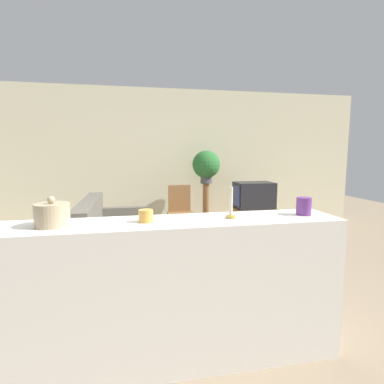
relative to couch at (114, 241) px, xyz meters
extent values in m
plane|color=gray|center=(0.50, -1.47, -0.30)|extent=(14.00, 14.00, 0.00)
cube|color=beige|center=(0.50, 1.96, 1.05)|extent=(9.00, 0.06, 2.70)
cube|color=#605B51|center=(0.04, 0.00, -0.07)|extent=(0.88, 1.68, 0.47)
cube|color=#605B51|center=(-0.30, 0.00, 0.36)|extent=(0.20, 1.68, 0.39)
cube|color=#605B51|center=(0.04, -0.76, 0.01)|extent=(0.88, 0.16, 0.62)
cube|color=#605B51|center=(0.04, 0.76, 0.01)|extent=(0.88, 0.16, 0.62)
cube|color=olive|center=(2.34, 0.85, -0.05)|extent=(0.73, 0.48, 0.51)
cube|color=#232328|center=(2.34, 0.85, 0.43)|extent=(0.64, 0.46, 0.45)
cube|color=navy|center=(2.01, 0.85, 0.43)|extent=(0.02, 0.38, 0.35)
cube|color=olive|center=(1.08, 1.01, 0.11)|extent=(0.44, 0.44, 0.04)
cube|color=olive|center=(1.08, 1.22, 0.36)|extent=(0.40, 0.04, 0.47)
cylinder|color=olive|center=(0.89, 0.82, -0.11)|extent=(0.04, 0.04, 0.39)
cylinder|color=olive|center=(1.27, 0.82, -0.11)|extent=(0.04, 0.04, 0.39)
cylinder|color=olive|center=(0.89, 1.20, -0.11)|extent=(0.04, 0.04, 0.39)
cylinder|color=olive|center=(1.27, 1.20, -0.11)|extent=(0.04, 0.04, 0.39)
cylinder|color=olive|center=(1.62, 1.43, 0.15)|extent=(0.12, 0.12, 0.90)
cylinder|color=#4C4C51|center=(1.62, 1.43, 0.66)|extent=(0.21, 0.21, 0.13)
sphere|color=#2D7033|center=(1.62, 1.43, 0.95)|extent=(0.51, 0.51, 0.51)
cube|color=white|center=(0.50, -2.03, 0.20)|extent=(2.38, 0.44, 1.02)
cylinder|color=tan|center=(-0.23, -2.03, 0.78)|extent=(0.21, 0.21, 0.14)
sphere|color=tan|center=(-0.23, -2.03, 0.88)|extent=(0.05, 0.05, 0.05)
cylinder|color=gold|center=(0.34, -2.03, 0.75)|extent=(0.10, 0.10, 0.08)
cylinder|color=#B7933D|center=(0.93, -2.03, 0.72)|extent=(0.07, 0.07, 0.02)
cylinder|color=beige|center=(0.93, -2.03, 0.83)|extent=(0.02, 0.02, 0.20)
cylinder|color=#66337F|center=(1.49, -2.03, 0.78)|extent=(0.11, 0.11, 0.13)
camera|label=1|loc=(0.26, -3.99, 1.17)|focal=28.00mm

